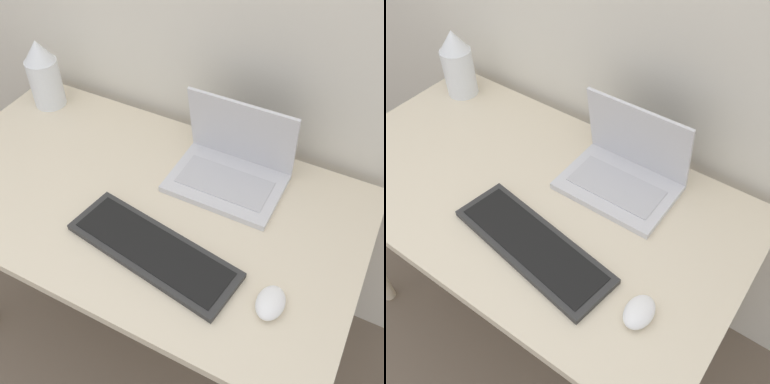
% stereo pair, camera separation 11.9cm
% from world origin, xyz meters
% --- Properties ---
extents(desk, '(1.32, 0.74, 0.77)m').
position_xyz_m(desk, '(0.00, 0.37, 0.67)').
color(desk, beige).
rests_on(desk, ground_plane).
extents(laptop, '(0.33, 0.24, 0.25)m').
position_xyz_m(laptop, '(0.21, 0.57, 0.82)').
color(laptop, silver).
rests_on(laptop, desk).
extents(keyboard, '(0.50, 0.23, 0.02)m').
position_xyz_m(keyboard, '(0.14, 0.22, 0.78)').
color(keyboard, '#2D2D2D').
rests_on(keyboard, desk).
extents(mouse, '(0.07, 0.10, 0.04)m').
position_xyz_m(mouse, '(0.47, 0.21, 0.78)').
color(mouse, white).
rests_on(mouse, desk).
extents(vase, '(0.11, 0.11, 0.25)m').
position_xyz_m(vase, '(-0.53, 0.62, 0.89)').
color(vase, white).
rests_on(vase, desk).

